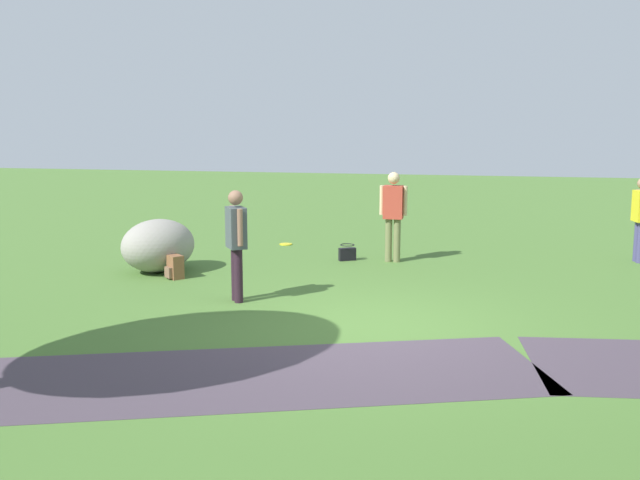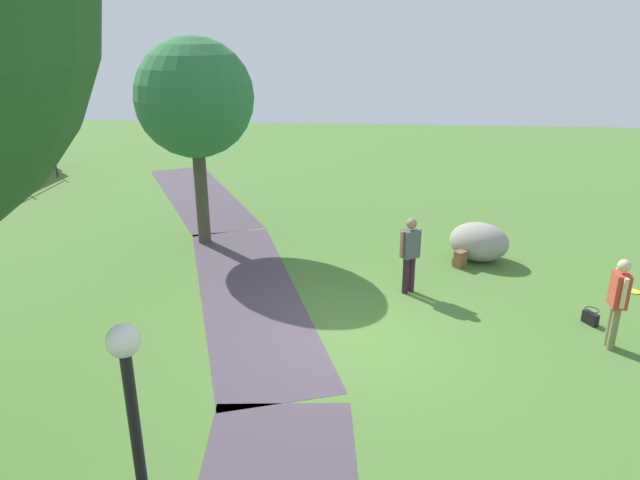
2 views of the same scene
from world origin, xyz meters
name	(u,v)px [view 1 (image 1 of 2)]	position (x,y,z in m)	size (l,w,h in m)	color
ground_plane	(366,327)	(0.00, 0.00, 0.00)	(48.00, 48.00, 0.00)	#497030
footpath_segment_mid	(174,380)	(1.74, 2.37, 0.00)	(8.23, 4.52, 0.01)	#473B47
lawn_boulder	(158,246)	(4.08, -2.82, 0.47)	(1.58, 1.74, 0.93)	gray
woman_with_handbag	(393,210)	(0.10, -4.48, 0.98)	(0.52, 0.26, 1.69)	olive
passerby_on_path	(236,238)	(2.08, -1.02, 0.97)	(0.40, 0.45, 1.67)	#2C1926
handbag_on_grass	(347,253)	(0.96, -4.44, 0.14)	(0.37, 0.37, 0.31)	black
backpack_by_boulder	(175,267)	(3.58, -2.32, 0.19)	(0.35, 0.35, 0.40)	brown
frisbee_on_grass	(286,244)	(2.50, -5.89, 0.01)	(0.27, 0.27, 0.02)	yellow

